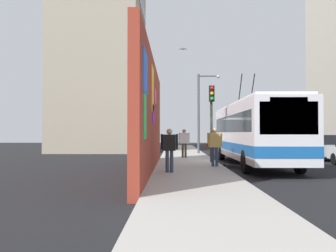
{
  "coord_description": "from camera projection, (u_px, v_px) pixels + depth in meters",
  "views": [
    {
      "loc": [
        -19.38,
        2.39,
        1.72
      ],
      "look_at": [
        0.48,
        2.68,
        2.1
      ],
      "focal_mm": 37.08,
      "sensor_mm": 36.0,
      "label": 1
    }
  ],
  "objects": [
    {
      "name": "flying_pigeons",
      "position": [
        183.0,
        22.0,
        20.0
      ],
      "size": [
        9.34,
        0.74,
        1.07
      ],
      "color": "gray"
    },
    {
      "name": "city_bus",
      "position": [
        253.0,
        131.0,
        18.18
      ],
      "size": [
        11.39,
        2.53,
        5.02
      ],
      "color": "silver",
      "rests_on": "ground_plane"
    },
    {
      "name": "graffiti_wall",
      "position": [
        151.0,
        117.0,
        14.81
      ],
      "size": [
        12.84,
        0.32,
        4.79
      ],
      "color": "maroon",
      "rests_on": "ground_plane"
    },
    {
      "name": "parked_car_silver",
      "position": [
        317.0,
        146.0,
        22.51
      ],
      "size": [
        4.93,
        1.88,
        1.58
      ],
      "color": "#B7B7BC",
      "rests_on": "ground_plane"
    },
    {
      "name": "pedestrian_midblock",
      "position": [
        184.0,
        141.0,
        21.97
      ],
      "size": [
        0.24,
        0.71,
        1.79
      ],
      "color": "#3F3326",
      "rests_on": "sidewalk_slab"
    },
    {
      "name": "building_far_left",
      "position": [
        102.0,
        47.0,
        33.07
      ],
      "size": [
        10.04,
        7.61,
        19.77
      ],
      "color": "#9E937F",
      "rests_on": "ground_plane"
    },
    {
      "name": "pedestrian_near_wall",
      "position": [
        169.0,
        146.0,
        13.71
      ],
      "size": [
        0.23,
        0.69,
        1.73
      ],
      "color": "#2D3F59",
      "rests_on": "sidewalk_slab"
    },
    {
      "name": "sidewalk_slab",
      "position": [
        187.0,
        162.0,
        19.33
      ],
      "size": [
        48.0,
        3.2,
        0.15
      ],
      "primitive_type": "cube",
      "color": "#ADA8A0",
      "rests_on": "ground_plane"
    },
    {
      "name": "ground_plane",
      "position": [
        216.0,
        164.0,
        19.31
      ],
      "size": [
        80.0,
        80.0,
        0.0
      ],
      "primitive_type": "plane",
      "color": "black"
    },
    {
      "name": "parked_car_red",
      "position": [
        288.0,
        143.0,
        28.4
      ],
      "size": [
        4.79,
        1.83,
        1.58
      ],
      "color": "#B21E19",
      "rests_on": "ground_plane"
    },
    {
      "name": "curbside_puddle",
      "position": [
        232.0,
        166.0,
        17.59
      ],
      "size": [
        2.16,
        2.16,
        0.0
      ],
      "primitive_type": "cylinder",
      "color": "black",
      "rests_on": "ground_plane"
    },
    {
      "name": "traffic_light",
      "position": [
        212.0,
        110.0,
        18.36
      ],
      "size": [
        0.49,
        0.28,
        4.08
      ],
      "color": "#2D382D",
      "rests_on": "sidewalk_slab"
    },
    {
      "name": "pedestrian_at_curb",
      "position": [
        215.0,
        144.0,
        16.2
      ],
      "size": [
        0.24,
        0.78,
        1.79
      ],
      "color": "#2D3F59",
      "rests_on": "sidewalk_slab"
    },
    {
      "name": "street_lamp",
      "position": [
        201.0,
        107.0,
        26.44
      ],
      "size": [
        0.44,
        1.75,
        6.06
      ],
      "color": "#4C4C51",
      "rests_on": "sidewalk_slab"
    }
  ]
}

